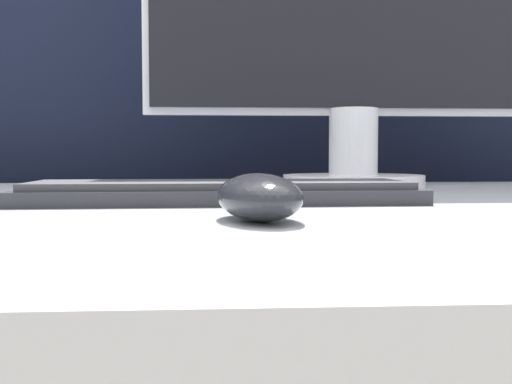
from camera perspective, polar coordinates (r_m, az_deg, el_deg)
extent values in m
cube|color=black|center=(1.31, -5.47, -0.94)|extent=(5.00, 0.03, 1.39)
ellipsoid|color=#232328|center=(0.48, 0.26, -0.48)|extent=(0.09, 0.13, 0.04)
cube|color=#28282D|center=(0.67, -3.42, -0.31)|extent=(0.44, 0.15, 0.02)
cube|color=#38383D|center=(0.67, -3.43, 0.71)|extent=(0.42, 0.13, 0.01)
cylinder|color=white|center=(1.03, 9.22, 1.07)|extent=(0.24, 0.24, 0.02)
cylinder|color=white|center=(1.03, 9.25, 4.75)|extent=(0.08, 0.08, 0.11)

